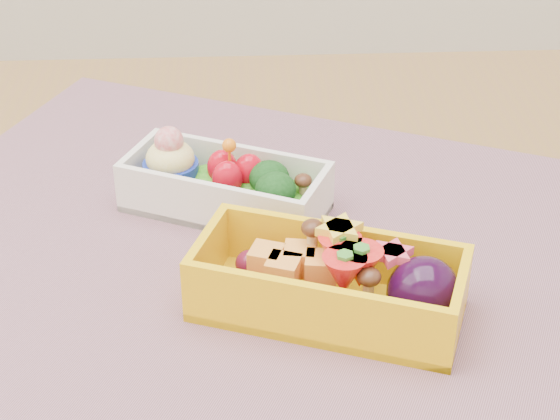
{
  "coord_description": "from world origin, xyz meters",
  "views": [
    {
      "loc": [
        -0.04,
        -0.49,
        1.12
      ],
      "look_at": [
        -0.01,
        0.03,
        0.79
      ],
      "focal_mm": 58.79,
      "sensor_mm": 36.0,
      "label": 1
    }
  ],
  "objects_px": {
    "bento_yellow": "(334,282)",
    "bento_white": "(224,186)",
    "placemat": "(270,261)",
    "table": "(302,393)"
  },
  "relations": [
    {
      "from": "table",
      "to": "bento_white",
      "type": "height_order",
      "value": "bento_white"
    },
    {
      "from": "bento_white",
      "to": "bento_yellow",
      "type": "distance_m",
      "value": 0.15
    },
    {
      "from": "table",
      "to": "placemat",
      "type": "bearing_deg",
      "value": 129.71
    },
    {
      "from": "placemat",
      "to": "bento_white",
      "type": "xyz_separation_m",
      "value": [
        -0.03,
        0.07,
        0.02
      ]
    },
    {
      "from": "placemat",
      "to": "bento_yellow",
      "type": "height_order",
      "value": "bento_yellow"
    },
    {
      "from": "bento_yellow",
      "to": "bento_white",
      "type": "bearing_deg",
      "value": 138.41
    },
    {
      "from": "table",
      "to": "placemat",
      "type": "distance_m",
      "value": 0.11
    },
    {
      "from": "table",
      "to": "placemat",
      "type": "relative_size",
      "value": 2.09
    },
    {
      "from": "bento_white",
      "to": "bento_yellow",
      "type": "bearing_deg",
      "value": -37.35
    },
    {
      "from": "placemat",
      "to": "bento_white",
      "type": "height_order",
      "value": "bento_white"
    }
  ]
}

